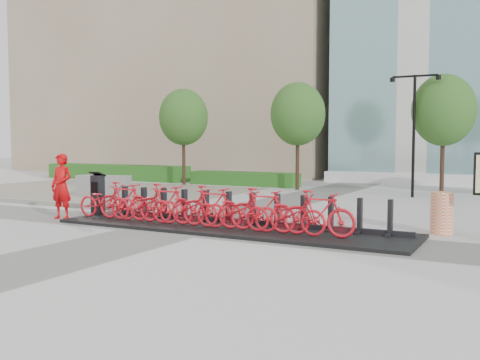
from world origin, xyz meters
The scene contains 24 objects.
ground centered at (0.00, 0.00, 0.00)m, with size 120.00×120.00×0.00m, color #B7B7B5.
gravel_patch centered at (-10.00, 7.00, 0.01)m, with size 14.00×14.00×0.00m, color #605C51.
hedge_a centered at (-14.00, 13.50, 0.45)m, with size 10.00×1.40×0.90m, color #1D4B1A.
hedge_b centered at (-5.00, 13.20, 0.35)m, with size 6.00×1.20×0.70m, color #1D4B1A.
tree_0 centered at (-8.00, 12.00, 3.59)m, with size 2.60×2.60×5.10m.
tree_1 centered at (-1.50, 12.00, 3.59)m, with size 2.60×2.60×5.10m.
tree_2 centered at (5.00, 12.00, 3.59)m, with size 2.60×2.60×5.10m.
streetlamp centered at (4.00, 11.00, 3.13)m, with size 2.00×0.20×5.00m.
dock_pad centered at (1.30, 0.30, 0.04)m, with size 9.60×2.40×0.08m, color black.
dock_rail_posts centered at (1.36, 0.77, 0.51)m, with size 8.02×0.50×0.85m, color black, non-canonical shape.
bike_0 centered at (-2.60, -0.05, 0.56)m, with size 0.64×1.83×0.96m, color red.
bike_1 centered at (-1.88, -0.05, 0.61)m, with size 0.50×1.78×1.07m, color red.
bike_2 centered at (-1.16, -0.05, 0.56)m, with size 0.64×1.83×0.96m, color red.
bike_3 centered at (-0.44, -0.05, 0.61)m, with size 0.50×1.78×1.07m, color red.
bike_4 centered at (0.28, -0.05, 0.56)m, with size 0.64×1.83×0.96m, color red.
bike_5 centered at (1.00, -0.05, 0.61)m, with size 0.50×1.78×1.07m, color red.
bike_6 centered at (1.72, -0.05, 0.56)m, with size 0.64×1.83×0.96m, color red.
bike_7 centered at (2.44, -0.05, 0.61)m, with size 0.50×1.78×1.07m, color red.
bike_8 centered at (3.16, -0.05, 0.56)m, with size 0.64×1.83×0.96m, color red.
bike_9 centered at (3.88, -0.05, 0.61)m, with size 0.50×1.78×1.07m, color red.
kiosk centered at (-3.40, 0.53, 0.70)m, with size 0.40×0.33×1.29m.
worker_red centered at (-3.96, -0.36, 0.97)m, with size 0.70×0.46×1.93m, color #BC070B.
construction_barrel centered at (6.29, 2.12, 0.52)m, with size 0.54×0.54×1.04m, color #FF4B00.
jersey_barrier centered at (-7.55, 5.34, 0.44)m, with size 2.27×0.62×0.88m, color gray.
Camera 1 is at (8.04, -11.70, 2.25)m, focal length 40.00 mm.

